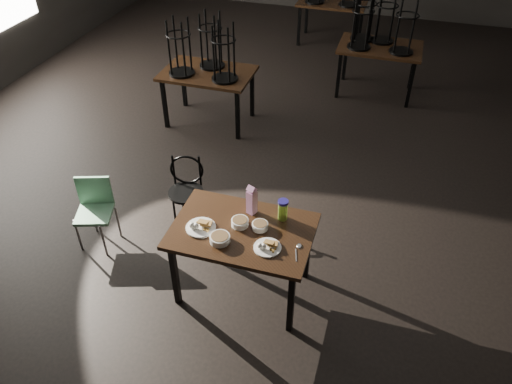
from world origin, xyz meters
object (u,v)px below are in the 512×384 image
(water_bottle, at_px, (283,210))
(bentwood_chair, at_px, (186,186))
(juice_carton, at_px, (252,200))
(main_table, at_px, (242,236))
(school_chair, at_px, (95,206))

(water_bottle, height_order, bentwood_chair, water_bottle)
(juice_carton, bearing_deg, bentwood_chair, 148.99)
(main_table, relative_size, juice_carton, 4.14)
(bentwood_chair, bearing_deg, juice_carton, -44.98)
(bentwood_chair, bearing_deg, water_bottle, -38.59)
(main_table, relative_size, school_chair, 1.64)
(juice_carton, relative_size, water_bottle, 1.46)
(juice_carton, height_order, water_bottle, juice_carton)
(main_table, relative_size, water_bottle, 6.05)
(juice_carton, distance_m, bentwood_chair, 1.11)
(main_table, height_order, juice_carton, juice_carton)
(bentwood_chair, xyz_separation_m, school_chair, (-0.74, -0.55, -0.01))
(water_bottle, bearing_deg, school_chair, -179.26)
(juice_carton, distance_m, school_chair, 1.68)
(juice_carton, distance_m, water_bottle, 0.28)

